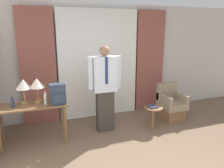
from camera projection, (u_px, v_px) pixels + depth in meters
name	position (u px, v px, depth m)	size (l,w,h in m)	color
wall_back	(97.00, 61.00, 5.34)	(10.00, 0.06, 2.70)	beige
curtain_sheer_center	(99.00, 64.00, 5.24)	(1.94, 0.06, 2.58)	white
curtain_drape_left	(38.00, 68.00, 4.77)	(0.77, 0.06, 2.58)	brown
curtain_drape_right	(150.00, 62.00, 5.71)	(0.77, 0.06, 2.58)	brown
desk	(33.00, 111.00, 4.01)	(1.24, 0.52, 0.78)	brown
table_lamp_left	(23.00, 85.00, 3.95)	(0.28, 0.28, 0.46)	#9E7F47
table_lamp_right	(37.00, 84.00, 4.03)	(0.28, 0.28, 0.46)	#9E7F47
bottle_near_edge	(12.00, 103.00, 3.81)	(0.07, 0.07, 0.20)	#2D3851
bottle_by_lamp	(45.00, 99.00, 3.97)	(0.06, 0.06, 0.24)	silver
backpack	(58.00, 94.00, 3.96)	(0.27, 0.21, 0.38)	#2D384C
person	(105.00, 86.00, 4.48)	(0.70, 0.23, 1.80)	#38332D
armchair	(171.00, 106.00, 5.20)	(0.53, 0.57, 0.86)	brown
side_table	(153.00, 114.00, 4.71)	(0.40, 0.40, 0.49)	brown
book	(152.00, 107.00, 4.67)	(0.17, 0.21, 0.03)	#2D334C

